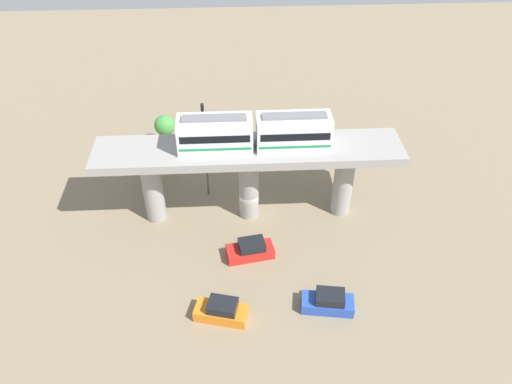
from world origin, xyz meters
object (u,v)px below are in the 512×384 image
train (254,133)px  parked_car_blue (328,302)px  parked_car_red (251,250)px  parked_car_orange (222,311)px  signal_post (205,147)px  tree_mid_lot (151,154)px  tree_near_viaduct (165,126)px

train → parked_car_blue: size_ratio=3.06×
train → parked_car_red: 10.51m
parked_car_orange → signal_post: 16.69m
parked_car_blue → parked_car_orange: same height
signal_post → tree_mid_lot: bearing=-112.2°
train → parked_car_orange: bearing=-14.7°
parked_car_orange → parked_car_red: bearing=172.7°
tree_mid_lot → signal_post: size_ratio=0.49×
train → parked_car_orange: (12.45, -3.28, -8.74)m
parked_car_red → parked_car_orange: (6.66, -2.61, 0.00)m
parked_car_red → parked_car_blue: size_ratio=1.01×
tree_near_viaduct → parked_car_orange: bearing=14.4°
train → parked_car_red: bearing=-6.5°
tree_near_viaduct → tree_mid_lot: (6.76, -0.73, 0.80)m
train → tree_mid_lot: bearing=-118.9°
train → parked_car_blue: bearing=24.0°
signal_post → parked_car_blue: bearing=33.0°
signal_post → parked_car_orange: bearing=5.0°
parked_car_red → parked_car_orange: bearing=-31.3°
tree_near_viaduct → signal_post: size_ratio=0.39×
train → tree_near_viaduct: (-12.50, -9.66, -6.60)m
tree_mid_lot → signal_post: bearing=67.8°
parked_car_red → tree_near_viaduct: bearing=-163.7°
parked_car_blue → tree_near_viaduct: bearing=-139.9°
parked_car_red → tree_mid_lot: tree_mid_lot is taller
train → tree_near_viaduct: size_ratio=3.28×
tree_mid_lot → parked_car_blue: bearing=41.6°
parked_car_blue → tree_mid_lot: size_ratio=0.85×
parked_car_blue → train: bearing=-147.3°
parked_car_red → parked_car_orange: same height
parked_car_blue → parked_car_orange: size_ratio=0.98×
train → parked_car_blue: 15.79m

